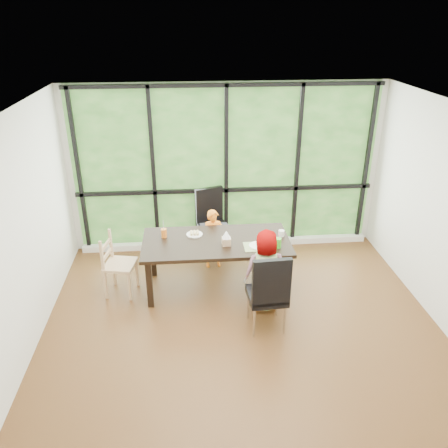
% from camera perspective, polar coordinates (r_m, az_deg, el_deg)
% --- Properties ---
extents(ground, '(5.00, 5.00, 0.00)m').
position_cam_1_polar(ground, '(5.92, 2.23, -12.55)').
color(ground, black).
rests_on(ground, ground).
extents(back_wall, '(5.00, 0.00, 5.00)m').
position_cam_1_polar(back_wall, '(7.27, 0.24, 7.06)').
color(back_wall, silver).
rests_on(back_wall, ground).
extents(foliage_backdrop, '(4.80, 0.02, 2.65)m').
position_cam_1_polar(foliage_backdrop, '(7.25, 0.25, 7.01)').
color(foliage_backdrop, '#244B1C').
rests_on(foliage_backdrop, back_wall).
extents(window_mullions, '(4.80, 0.06, 2.65)m').
position_cam_1_polar(window_mullions, '(7.22, 0.28, 6.91)').
color(window_mullions, black).
rests_on(window_mullions, back_wall).
extents(window_sill, '(4.80, 0.12, 0.10)m').
position_cam_1_polar(window_sill, '(7.69, 0.29, -2.41)').
color(window_sill, silver).
rests_on(window_sill, ground).
extents(dining_table, '(2.05, 1.02, 0.75)m').
position_cam_1_polar(dining_table, '(6.43, -0.97, -5.09)').
color(dining_table, black).
rests_on(dining_table, ground).
extents(chair_window_leather, '(0.58, 0.58, 1.08)m').
position_cam_1_polar(chair_window_leather, '(7.25, -1.32, 0.10)').
color(chair_window_leather, black).
rests_on(chair_window_leather, ground).
extents(chair_interior_leather, '(0.49, 0.49, 1.08)m').
position_cam_1_polar(chair_interior_leather, '(5.60, 5.46, -8.35)').
color(chair_interior_leather, black).
rests_on(chair_interior_leather, ground).
extents(chair_end_beech, '(0.47, 0.49, 0.90)m').
position_cam_1_polar(chair_end_beech, '(6.43, -13.02, -5.03)').
color(chair_end_beech, tan).
rests_on(chair_end_beech, ground).
extents(child_toddler, '(0.36, 0.26, 0.94)m').
position_cam_1_polar(child_toddler, '(6.91, -1.33, -1.89)').
color(child_toddler, orange).
rests_on(child_toddler, ground).
extents(child_older, '(0.57, 0.38, 1.14)m').
position_cam_1_polar(child_older, '(5.92, 5.28, -5.94)').
color(child_older, gray).
rests_on(child_older, ground).
extents(placemat, '(0.38, 0.28, 0.01)m').
position_cam_1_polar(placemat, '(6.11, 4.35, -2.87)').
color(placemat, tan).
rests_on(placemat, dining_table).
extents(plate_far, '(0.23, 0.23, 0.01)m').
position_cam_1_polar(plate_far, '(6.42, -3.76, -1.32)').
color(plate_far, white).
rests_on(plate_far, dining_table).
extents(plate_near, '(0.24, 0.24, 0.02)m').
position_cam_1_polar(plate_near, '(6.12, 4.31, -2.76)').
color(plate_near, white).
rests_on(plate_near, dining_table).
extents(orange_cup, '(0.08, 0.08, 0.13)m').
position_cam_1_polar(orange_cup, '(6.37, -7.61, -1.15)').
color(orange_cup, orange).
rests_on(orange_cup, dining_table).
extents(green_cup, '(0.09, 0.09, 0.14)m').
position_cam_1_polar(green_cup, '(6.09, 6.86, -2.40)').
color(green_cup, green).
rests_on(green_cup, dining_table).
extents(white_mug, '(0.09, 0.09, 0.09)m').
position_cam_1_polar(white_mug, '(6.41, 7.26, -1.17)').
color(white_mug, white).
rests_on(white_mug, dining_table).
extents(tissue_box, '(0.12, 0.12, 0.10)m').
position_cam_1_polar(tissue_box, '(6.12, 0.30, -2.21)').
color(tissue_box, tan).
rests_on(tissue_box, dining_table).
extents(crepe_rolls_far, '(0.15, 0.12, 0.04)m').
position_cam_1_polar(crepe_rolls_far, '(6.41, -3.76, -1.12)').
color(crepe_rolls_far, tan).
rests_on(crepe_rolls_far, plate_far).
extents(crepe_rolls_near, '(0.05, 0.12, 0.04)m').
position_cam_1_polar(crepe_rolls_near, '(6.11, 4.32, -2.54)').
color(crepe_rolls_near, tan).
rests_on(crepe_rolls_near, plate_near).
extents(straw_white, '(0.01, 0.04, 0.20)m').
position_cam_1_polar(straw_white, '(6.33, -7.66, -0.31)').
color(straw_white, white).
rests_on(straw_white, orange_cup).
extents(straw_pink, '(0.01, 0.04, 0.20)m').
position_cam_1_polar(straw_pink, '(6.04, 6.91, -1.49)').
color(straw_pink, pink).
rests_on(straw_pink, green_cup).
extents(tissue, '(0.12, 0.12, 0.11)m').
position_cam_1_polar(tissue, '(6.07, 0.30, -1.32)').
color(tissue, white).
rests_on(tissue, tissue_box).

